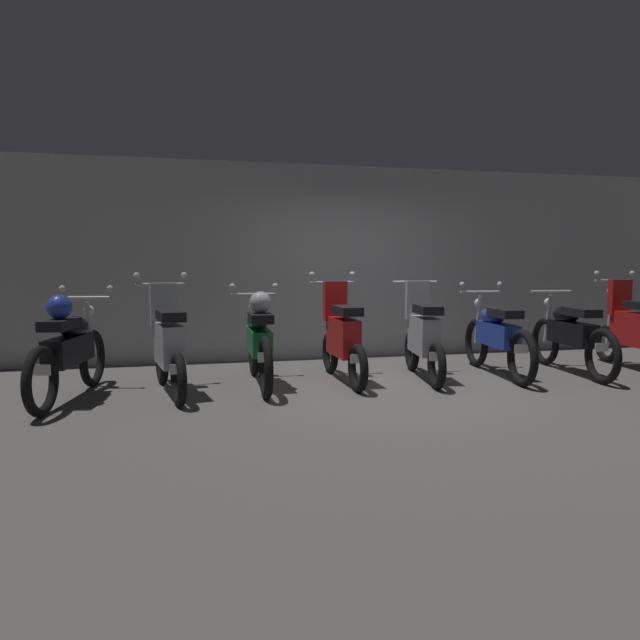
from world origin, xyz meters
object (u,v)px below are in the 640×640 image
Objects in this scene: motorbike_slot_1 at (168,345)px; motorbike_slot_5 at (497,336)px; motorbike_slot_4 at (423,336)px; motorbike_slot_7 at (632,329)px; motorbike_slot_2 at (259,340)px; motorbike_slot_6 at (571,335)px; motorbike_slot_3 at (342,337)px; motorbike_slot_0 at (69,349)px.

motorbike_slot_1 is 3.95m from motorbike_slot_5.
motorbike_slot_4 is 2.95m from motorbike_slot_7.
motorbike_slot_6 is at bearing -2.26° from motorbike_slot_2.
motorbike_slot_3 reaches higher than motorbike_slot_2.
motorbike_slot_1 is 1.01m from motorbike_slot_2.
motorbike_slot_3 is at bearing 176.02° from motorbike_slot_4.
motorbike_slot_0 and motorbike_slot_5 have the same top height.
motorbike_slot_0 is 0.98m from motorbike_slot_1.
motorbike_slot_5 is at bearing -1.16° from motorbike_slot_2.
motorbike_slot_1 reaches higher than motorbike_slot_6.
motorbike_slot_2 reaches higher than motorbike_slot_6.
motorbike_slot_5 is 1.97m from motorbike_slot_7.
motorbike_slot_7 reaches higher than motorbike_slot_6.
motorbike_slot_6 is at bearing 0.90° from motorbike_slot_0.
motorbike_slot_1 reaches higher than motorbike_slot_5.
motorbike_slot_2 is 1.00× the size of motorbike_slot_5.
motorbike_slot_1 and motorbike_slot_7 have the same top height.
motorbike_slot_3 reaches higher than motorbike_slot_4.
motorbike_slot_7 is (5.91, 0.10, 0.00)m from motorbike_slot_1.
motorbike_slot_2 is at bearing -178.97° from motorbike_slot_3.
motorbike_slot_4 reaches higher than motorbike_slot_0.
motorbike_slot_0 is 0.99× the size of motorbike_slot_2.
motorbike_slot_5 reaches higher than motorbike_slot_6.
motorbike_slot_0 is at bearing -177.81° from motorbike_slot_5.
motorbike_slot_6 is at bearing -3.04° from motorbike_slot_4.
motorbike_slot_5 is 1.16× the size of motorbike_slot_7.
motorbike_slot_7 is at bearing 4.53° from motorbike_slot_6.
motorbike_slot_0 is 1.15× the size of motorbike_slot_7.
motorbike_slot_1 is at bearing -178.99° from motorbike_slot_7.
motorbike_slot_4 is at bearing -3.98° from motorbike_slot_3.
motorbike_slot_1 reaches higher than motorbike_slot_0.
motorbike_slot_5 is at bearing 174.43° from motorbike_slot_6.
motorbike_slot_2 is at bearing 177.74° from motorbike_slot_6.
motorbike_slot_7 is (6.89, 0.17, -0.00)m from motorbike_slot_0.
motorbike_slot_7 is at bearing -0.51° from motorbike_slot_4.
motorbike_slot_6 is (2.95, -0.17, -0.04)m from motorbike_slot_3.
motorbike_slot_6 is (0.98, -0.10, -0.00)m from motorbike_slot_5.
motorbike_slot_0 is 0.99× the size of motorbike_slot_5.
motorbike_slot_3 is 1.00× the size of motorbike_slot_7.
motorbike_slot_0 and motorbike_slot_2 have the same top height.
motorbike_slot_5 is at bearing 1.77° from motorbike_slot_1.
motorbike_slot_0 is 1.15× the size of motorbike_slot_3.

